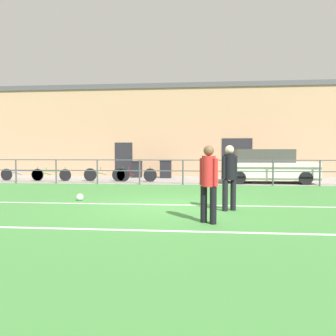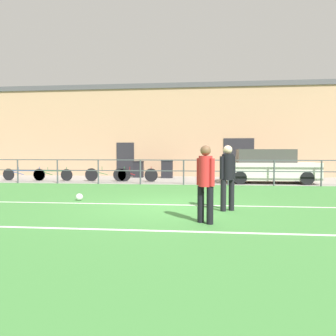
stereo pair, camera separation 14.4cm
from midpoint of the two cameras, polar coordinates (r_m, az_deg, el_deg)
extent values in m
cube|color=#42843D|center=(8.69, 0.29, -7.02)|extent=(60.00, 44.00, 0.04)
cube|color=white|center=(8.98, 0.46, -6.56)|extent=(36.00, 0.11, 0.00)
cube|color=white|center=(6.05, -2.03, -11.10)|extent=(36.00, 0.11, 0.00)
cube|color=gray|center=(17.11, 2.83, -2.15)|extent=(48.00, 5.00, 0.02)
cylinder|color=#474C51|center=(16.99, -25.65, -0.53)|extent=(0.07, 0.07, 1.15)
cylinder|color=#474C51|center=(16.05, -19.53, -0.59)|extent=(0.07, 0.07, 1.15)
cylinder|color=#474C51|center=(15.32, -12.73, -0.65)|extent=(0.07, 0.07, 1.15)
cylinder|color=#474C51|center=(14.82, -5.35, -0.71)|extent=(0.07, 0.07, 1.15)
cylinder|color=#474C51|center=(14.58, 2.39, -0.75)|extent=(0.07, 0.07, 1.15)
cylinder|color=#474C51|center=(14.61, 10.25, -0.78)|extent=(0.07, 0.07, 1.15)
cylinder|color=#474C51|center=(14.91, 17.93, -0.80)|extent=(0.07, 0.07, 1.15)
cylinder|color=#474C51|center=(15.47, 25.18, -0.81)|extent=(0.07, 0.07, 1.15)
cube|color=#474C51|center=(14.55, 2.40, 1.42)|extent=(36.00, 0.04, 0.04)
cube|color=#474C51|center=(14.57, 2.39, -0.53)|extent=(36.00, 0.04, 0.04)
cube|color=tan|center=(20.78, 3.31, 6.12)|extent=(28.00, 2.40, 5.40)
cube|color=#232328|center=(20.07, -8.09, 1.51)|extent=(1.10, 0.04, 2.10)
cube|color=#232328|center=(19.65, 11.98, 3.59)|extent=(1.80, 0.04, 1.10)
cube|color=#4C4C51|center=(21.15, 3.33, 13.85)|extent=(28.00, 2.56, 0.30)
cylinder|color=black|center=(8.23, 11.03, -4.73)|extent=(0.14, 0.14, 0.78)
cylinder|color=black|center=(8.10, 9.63, -4.85)|extent=(0.14, 0.14, 0.78)
cylinder|color=black|center=(8.10, 10.38, 0.18)|extent=(0.29, 0.29, 0.64)
sphere|color=beige|center=(8.10, 10.40, 3.22)|extent=(0.22, 0.22, 0.22)
cylinder|color=black|center=(8.21, 11.37, 0.08)|extent=(0.10, 0.10, 0.57)
cylinder|color=black|center=(8.01, 9.36, 0.03)|extent=(0.10, 0.10, 0.57)
cylinder|color=black|center=(6.73, 5.77, -6.42)|extent=(0.14, 0.14, 0.76)
cylinder|color=black|center=(6.58, 7.41, -6.63)|extent=(0.14, 0.14, 0.76)
cylinder|color=red|center=(6.58, 6.62, -0.56)|extent=(0.28, 0.28, 0.63)
sphere|color=brown|center=(6.57, 6.63, 3.11)|extent=(0.21, 0.21, 0.21)
cylinder|color=red|center=(6.68, 5.45, -0.65)|extent=(0.10, 0.10, 0.56)
cylinder|color=red|center=(6.48, 7.81, -0.76)|extent=(0.10, 0.10, 0.56)
sphere|color=white|center=(10.14, -15.80, -5.01)|extent=(0.21, 0.21, 0.21)
cube|color=silver|center=(16.01, 17.16, -0.50)|extent=(4.32, 1.68, 0.82)
cube|color=#43413E|center=(15.95, 16.43, 2.08)|extent=(2.59, 1.41, 0.62)
cylinder|color=black|center=(15.00, 12.26, -1.69)|extent=(0.60, 0.18, 0.60)
cylinder|color=black|center=(15.62, 23.04, -1.67)|extent=(0.60, 0.18, 0.60)
cylinder|color=black|center=(16.60, 11.60, -1.27)|extent=(0.60, 0.18, 0.60)
cylinder|color=black|center=(17.17, 21.41, -1.27)|extent=(0.60, 0.18, 0.60)
cylinder|color=black|center=(16.71, -13.93, -1.17)|extent=(0.66, 0.04, 0.66)
cylinder|color=black|center=(16.23, -8.23, -1.23)|extent=(0.66, 0.04, 0.66)
cube|color=#1E6633|center=(16.43, -11.12, -0.46)|extent=(1.33, 0.04, 0.04)
cube|color=#1E6633|center=(16.57, -12.54, -0.82)|extent=(0.84, 0.03, 0.24)
cylinder|color=#1E6633|center=(16.52, -12.12, -0.11)|extent=(0.03, 0.03, 0.20)
cylinder|color=#1E6633|center=(16.21, -8.23, -0.23)|extent=(0.03, 0.03, 0.28)
cylinder|color=black|center=(17.83, -22.46, -1.13)|extent=(0.61, 0.04, 0.61)
cylinder|color=black|center=(17.19, -18.06, -1.20)|extent=(0.61, 0.04, 0.61)
cube|color=#1E6633|center=(17.49, -20.31, -0.51)|extent=(1.16, 0.04, 0.04)
cube|color=#1E6633|center=(17.66, -21.39, -0.83)|extent=(0.73, 0.03, 0.22)
cylinder|color=#1E6633|center=(17.60, -21.08, -0.18)|extent=(0.03, 0.03, 0.20)
cylinder|color=#1E6633|center=(17.17, -18.07, -0.30)|extent=(0.03, 0.03, 0.28)
cylinder|color=black|center=(16.28, -9.04, -1.22)|extent=(0.66, 0.04, 0.66)
cylinder|color=black|center=(15.96, -3.45, -1.27)|extent=(0.66, 0.04, 0.66)
cube|color=maroon|center=(16.09, -6.28, -0.48)|extent=(1.25, 0.04, 0.04)
cube|color=maroon|center=(16.18, -7.67, -0.85)|extent=(0.78, 0.03, 0.24)
cylinder|color=maroon|center=(16.14, -7.26, -0.12)|extent=(0.03, 0.03, 0.20)
cylinder|color=maroon|center=(15.94, -3.46, -0.24)|extent=(0.03, 0.03, 0.28)
cylinder|color=black|center=(18.67, -27.00, -1.05)|extent=(0.62, 0.04, 0.62)
cylinder|color=black|center=(17.83, -22.40, -1.12)|extent=(0.62, 0.04, 0.62)
cube|color=#234C99|center=(18.22, -24.76, -0.46)|extent=(1.32, 0.04, 0.04)
cube|color=#234C99|center=(18.45, -25.90, -0.76)|extent=(0.83, 0.03, 0.23)
cylinder|color=#234C99|center=(18.37, -25.57, -0.14)|extent=(0.03, 0.03, 0.20)
cylinder|color=#234C99|center=(17.81, -22.41, -0.26)|extent=(0.03, 0.03, 0.28)
cube|color=black|center=(18.85, -5.77, -0.34)|extent=(0.55, 0.46, 0.88)
cube|color=black|center=(18.83, -5.77, 1.13)|extent=(0.58, 0.49, 0.08)
cube|color=black|center=(18.39, -0.64, -0.28)|extent=(0.62, 0.52, 0.96)
cube|color=black|center=(18.37, -0.64, 1.34)|extent=(0.66, 0.56, 0.08)
camera|label=1|loc=(0.07, -90.35, -0.02)|focal=34.25mm
camera|label=2|loc=(0.07, 89.65, 0.02)|focal=34.25mm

